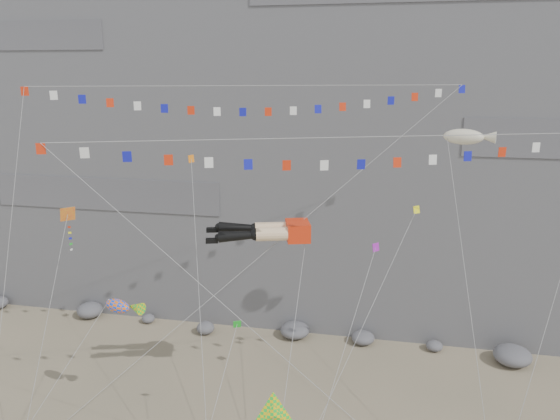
% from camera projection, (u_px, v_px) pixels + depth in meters
% --- Properties ---
extents(cliff, '(80.00, 28.00, 50.00)m').
position_uv_depth(cliff, '(322.00, 51.00, 56.60)').
color(cliff, slate).
rests_on(cliff, ground).
extents(talus_boulders, '(60.00, 3.00, 1.20)m').
position_uv_depth(talus_boulders, '(295.00, 331.00, 48.42)').
color(talus_boulders, slate).
rests_on(talus_boulders, ground).
extents(legs_kite, '(6.66, 14.62, 18.82)m').
position_uv_depth(legs_kite, '(269.00, 232.00, 34.11)').
color(legs_kite, red).
rests_on(legs_kite, ground).
extents(flag_banner_upper, '(26.69, 17.95, 28.58)m').
position_uv_depth(flag_banner_upper, '(255.00, 86.00, 35.16)').
color(flag_banner_upper, red).
rests_on(flag_banner_upper, ground).
extents(flag_banner_lower, '(28.65, 10.73, 22.10)m').
position_uv_depth(flag_banner_lower, '(344.00, 138.00, 28.85)').
color(flag_banner_lower, red).
rests_on(flag_banner_lower, ground).
extents(harlequin_kite, '(2.01, 8.62, 15.90)m').
position_uv_depth(harlequin_kite, '(68.00, 215.00, 35.09)').
color(harlequin_kite, red).
rests_on(harlequin_kite, ground).
extents(fish_windsock, '(6.51, 8.68, 12.33)m').
position_uv_depth(fish_windsock, '(117.00, 306.00, 34.70)').
color(fish_windsock, orange).
rests_on(fish_windsock, ground).
extents(delta_kite, '(2.47, 6.05, 8.73)m').
position_uv_depth(delta_kite, '(273.00, 415.00, 26.81)').
color(delta_kite, yellow).
rests_on(delta_kite, ground).
extents(blimp_windsock, '(3.96, 12.72, 22.31)m').
position_uv_depth(blimp_windsock, '(464.00, 138.00, 34.65)').
color(blimp_windsock, beige).
rests_on(blimp_windsock, ground).
extents(small_kite_a, '(5.93, 13.63, 22.17)m').
position_uv_depth(small_kite_a, '(192.00, 165.00, 36.83)').
color(small_kite_a, orange).
rests_on(small_kite_a, ground).
extents(small_kite_b, '(4.32, 11.72, 17.04)m').
position_uv_depth(small_kite_b, '(375.00, 251.00, 33.36)').
color(small_kite_b, purple).
rests_on(small_kite_b, ground).
extents(small_kite_c, '(1.32, 10.18, 12.86)m').
position_uv_depth(small_kite_c, '(236.00, 328.00, 31.88)').
color(small_kite_c, green).
rests_on(small_kite_c, ground).
extents(small_kite_d, '(7.86, 14.86, 21.41)m').
position_uv_depth(small_kite_d, '(414.00, 216.00, 34.86)').
color(small_kite_d, '#FFFA15').
rests_on(small_kite_d, ground).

